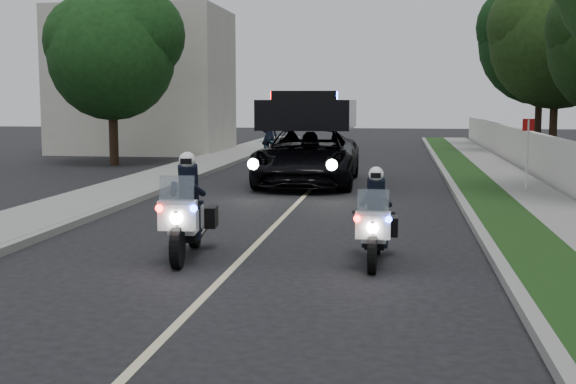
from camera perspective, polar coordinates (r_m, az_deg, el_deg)
name	(u,v)px	position (r m, az deg, el deg)	size (l,w,h in m)	color
ground	(221,280)	(11.23, -4.99, -6.55)	(120.00, 120.00, 0.00)	black
curb_right	(458,195)	(20.84, 12.55, -0.24)	(0.20, 60.00, 0.15)	gray
grass_verge	(485,196)	(20.90, 14.46, -0.26)	(1.20, 60.00, 0.16)	#193814
sidewalk_right	(535,196)	(21.08, 17.97, -0.32)	(1.40, 60.00, 0.16)	gray
property_wall	(576,172)	(21.21, 20.71, 1.44)	(0.22, 60.00, 1.50)	beige
curb_left	(161,190)	(21.81, -9.47, 0.15)	(0.20, 60.00, 0.15)	gray
sidewalk_left	(123,189)	(22.17, -12.18, 0.20)	(2.00, 60.00, 0.16)	gray
building_far	(144,81)	(38.72, -10.71, 8.11)	(8.00, 6.00, 7.00)	#A8A396
lane_marking	(305,195)	(20.94, 1.29, -0.23)	(0.12, 50.00, 0.01)	#BFB78C
police_moto_left	(187,257)	(12.88, -7.52, -4.83)	(0.72, 2.06, 1.75)	silver
police_moto_right	(375,263)	(12.40, 6.47, -5.27)	(0.64, 1.82, 1.55)	white
police_suv	(308,184)	(23.63, 1.51, 0.57)	(2.92, 6.31, 3.07)	black
bicycle	(269,163)	(31.63, -1.42, 2.18)	(0.62, 1.79, 0.94)	black
cyclist	(269,163)	(31.63, -1.42, 2.18)	(0.65, 0.43, 1.80)	black
sign_post	(526,195)	(21.95, 17.32, -0.23)	(0.34, 0.34, 2.16)	red
tree_right_d	(552,156)	(37.34, 19.09, 2.53)	(6.02, 6.02, 10.03)	#1E3A13
tree_right_e	(537,149)	(42.66, 18.09, 3.07)	(6.45, 6.45, 10.75)	black
tree_left_near	(114,165)	(31.31, -12.83, 1.96)	(4.97, 4.97, 8.29)	#153C14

